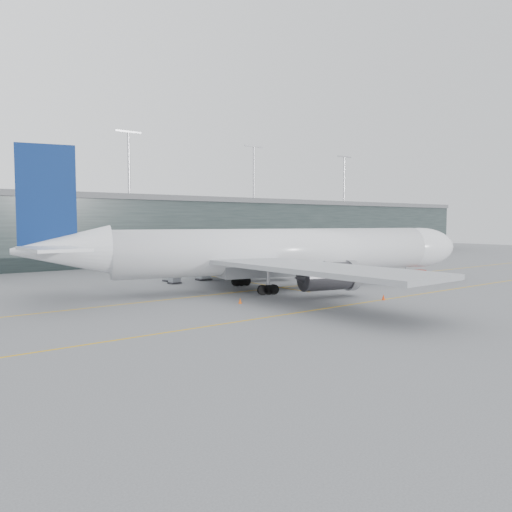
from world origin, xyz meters
TOP-DOWN VIEW (x-y plane):
  - ground at (0.00, 0.00)m, footprint 320.00×320.00m
  - taxiline_a at (0.00, -4.00)m, footprint 160.00×0.25m
  - taxiline_b at (0.00, -20.00)m, footprint 160.00×0.25m
  - taxiline_lead_main at (5.00, 20.00)m, footprint 0.25×60.00m
  - terminal at (-0.00, 58.00)m, footprint 240.00×36.00m
  - main_aircraft at (3.83, -4.57)m, footprint 64.43×59.35m
  - jet_bridge at (18.96, 23.87)m, footprint 8.47×43.95m
  - gse_cart at (29.93, -9.61)m, footprint 2.44×1.89m
  - baggage_dolly at (32.95, -13.20)m, footprint 3.96×3.44m
  - uld_a at (-4.94, 9.14)m, footprint 1.92×1.61m
  - uld_b at (-4.05, 12.23)m, footprint 2.05×1.68m
  - uld_c at (0.92, 10.21)m, footprint 2.26×1.82m
  - cone_nose at (32.44, -6.40)m, footprint 0.43×0.43m
  - cone_wing_stbd at (7.41, -20.15)m, footprint 0.43×0.43m
  - cone_wing_port at (7.02, 10.65)m, footprint 0.49×0.49m
  - cone_tail at (-7.76, -11.73)m, footprint 0.42×0.42m

SIDE VIEW (x-z plane):
  - ground at x=0.00m, z-range 0.00..0.00m
  - taxiline_a at x=0.00m, z-range 0.00..0.02m
  - taxiline_b at x=0.00m, z-range 0.00..0.02m
  - taxiline_lead_main at x=5.00m, z-range 0.00..0.02m
  - baggage_dolly at x=32.95m, z-range 0.03..0.38m
  - cone_tail at x=-7.76m, z-range 0.00..0.67m
  - cone_nose at x=32.44m, z-range 0.00..0.68m
  - cone_wing_stbd at x=7.41m, z-range 0.00..0.68m
  - cone_wing_port at x=7.02m, z-range 0.00..0.79m
  - gse_cart at x=29.93m, z-range 0.08..1.55m
  - uld_a at x=-4.94m, z-range 0.04..1.65m
  - uld_b at x=-4.05m, z-range 0.05..1.85m
  - uld_c at x=0.92m, z-range 0.05..2.09m
  - jet_bridge at x=18.96m, z-range 1.64..8.23m
  - main_aircraft at x=3.83m, z-range -4.02..14.29m
  - terminal at x=0.00m, z-range -6.88..22.12m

